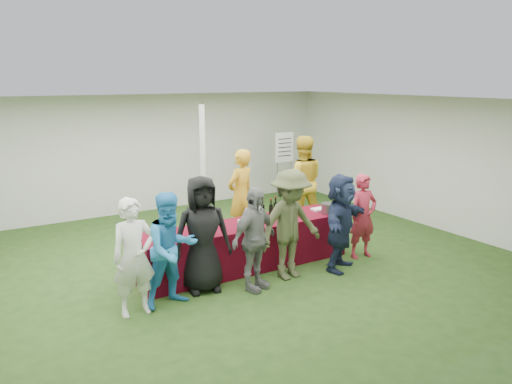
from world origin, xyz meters
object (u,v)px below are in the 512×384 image
wine_list_sign (284,153)px  customer_0 (134,257)px  staff_pourer (241,195)px  customer_5 (341,222)px  customer_4 (290,225)px  customer_6 (363,216)px  customer_3 (254,239)px  staff_back (302,182)px  serving_table (246,245)px  dump_bucket (329,208)px  customer_1 (171,250)px  customer_2 (202,234)px

wine_list_sign → customer_0: 6.11m
staff_pourer → customer_5: 2.24m
customer_4 → customer_6: (1.61, 0.11, -0.13)m
customer_4 → wine_list_sign: bearing=52.4°
staff_pourer → customer_0: 3.35m
customer_5 → customer_6: size_ratio=1.08×
wine_list_sign → customer_3: 4.95m
staff_back → wine_list_sign: bearing=-85.0°
customer_3 → customer_4: (0.71, 0.09, 0.09)m
serving_table → wine_list_sign: (2.79, 2.96, 0.94)m
dump_bucket → customer_6: 0.60m
customer_0 → serving_table: bearing=17.1°
serving_table → staff_back: (2.17, 1.41, 0.58)m
customer_1 → customer_6: 3.53m
wine_list_sign → customer_2: 5.12m
customer_5 → customer_2: bearing=138.5°
dump_bucket → wine_list_sign: 3.45m
wine_list_sign → staff_pourer: 2.77m
customer_0 → wine_list_sign: bearing=35.7°
staff_pourer → customer_2: size_ratio=1.03×
customer_2 → customer_3: (0.65, -0.38, -0.08)m
dump_bucket → customer_0: (-3.62, -0.47, -0.05)m
staff_pourer → customer_6: bearing=105.4°
customer_0 → customer_6: size_ratio=1.08×
customer_3 → customer_4: size_ratio=0.90×
customer_2 → customer_3: customer_2 is taller
serving_table → customer_4: customer_4 is taller
staff_back → serving_table: bearing=59.9°
customer_2 → customer_4: bearing=-2.9°
customer_0 → customer_6: 4.05m
staff_pourer → wine_list_sign: bearing=-161.6°
customer_1 → customer_0: bearing=173.6°
customer_1 → customer_6: size_ratio=1.08×
serving_table → customer_2: bearing=-155.2°
serving_table → customer_0: size_ratio=2.28×
customer_2 → customer_5: size_ratio=1.08×
staff_pourer → customer_0: (-2.71, -1.97, -0.09)m
customer_0 → dump_bucket: bearing=6.2°
wine_list_sign → customer_6: (-0.82, -3.59, -0.58)m
serving_table → customer_1: 1.75m
staff_back → customer_2: size_ratio=1.11×
customer_4 → customer_5: (0.90, -0.13, -0.07)m
customer_5 → customer_3: bearing=147.6°
wine_list_sign → customer_6: bearing=-102.9°
customer_1 → customer_3: 1.23m
customer_2 → customer_6: (2.96, -0.17, -0.12)m
wine_list_sign → customer_5: size_ratio=1.14×
customer_0 → customer_2: (1.09, 0.23, 0.07)m
customer_2 → serving_table: bearing=33.6°
dump_bucket → customer_3: size_ratio=0.17×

